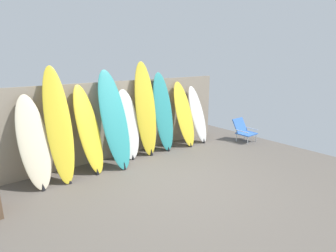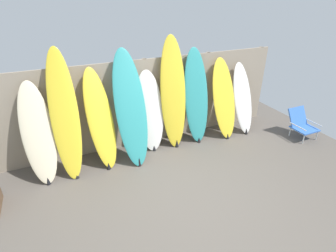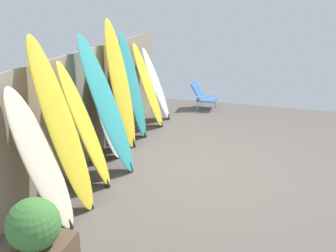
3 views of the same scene
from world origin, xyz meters
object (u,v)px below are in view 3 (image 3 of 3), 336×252
(surfboard_teal_3, at_px, (107,106))
(planter_box, at_px, (37,252))
(surfboard_white_8, at_px, (156,84))
(surfboard_yellow_5, at_px, (121,86))
(surfboard_white_4, at_px, (107,111))
(beach_chair, at_px, (203,95))
(surfboard_cream_0, at_px, (41,161))
(surfboard_yellow_7, at_px, (148,86))
(surfboard_yellow_2, at_px, (85,127))
(surfboard_teal_6, at_px, (133,87))
(surfboard_yellow_1, at_px, (62,127))

(surfboard_teal_3, bearing_deg, planter_box, -169.04)
(surfboard_white_8, bearing_deg, surfboard_teal_3, -177.79)
(surfboard_yellow_5, height_order, planter_box, surfboard_yellow_5)
(surfboard_white_4, distance_m, planter_box, 3.11)
(beach_chair, bearing_deg, surfboard_cream_0, 149.72)
(surfboard_teal_3, relative_size, beach_chair, 3.34)
(surfboard_cream_0, relative_size, surfboard_yellow_7, 0.98)
(surfboard_cream_0, relative_size, surfboard_white_8, 1.08)
(surfboard_teal_3, xyz_separation_m, surfboard_yellow_5, (0.94, 0.18, 0.08))
(surfboard_yellow_2, height_order, beach_chair, surfboard_yellow_2)
(surfboard_yellow_5, bearing_deg, planter_box, -169.03)
(surfboard_white_4, bearing_deg, surfboard_teal_3, -153.66)
(surfboard_white_4, bearing_deg, surfboard_yellow_2, -171.88)
(surfboard_yellow_5, xyz_separation_m, surfboard_teal_6, (0.53, -0.02, -0.13))
(surfboard_teal_3, height_order, planter_box, surfboard_teal_3)
(surfboard_yellow_5, bearing_deg, surfboard_yellow_1, -176.71)
(planter_box, bearing_deg, surfboard_yellow_2, 15.99)
(surfboard_white_4, bearing_deg, surfboard_white_8, -3.11)
(surfboard_cream_0, distance_m, surfboard_yellow_7, 3.73)
(beach_chair, distance_m, planter_box, 6.27)
(surfboard_teal_3, bearing_deg, surfboard_yellow_2, 171.87)
(surfboard_yellow_2, distance_m, surfboard_white_8, 3.21)
(surfboard_yellow_2, height_order, surfboard_white_4, surfboard_yellow_2)
(surfboard_white_4, xyz_separation_m, surfboard_teal_6, (1.02, -0.06, 0.19))
(surfboard_yellow_1, distance_m, beach_chair, 4.96)
(surfboard_white_8, bearing_deg, surfboard_teal_6, 177.05)
(surfboard_white_8, relative_size, planter_box, 1.61)
(surfboard_yellow_7, height_order, beach_chair, surfboard_yellow_7)
(surfboard_white_4, relative_size, surfboard_yellow_5, 0.72)
(surfboard_yellow_7, xyz_separation_m, planter_box, (-4.70, -0.60, -0.40))
(surfboard_yellow_5, relative_size, surfboard_teal_6, 1.13)
(surfboard_cream_0, relative_size, surfboard_yellow_5, 0.75)
(surfboard_white_4, height_order, planter_box, surfboard_white_4)
(surfboard_teal_6, height_order, surfboard_white_8, surfboard_teal_6)
(surfboard_cream_0, xyz_separation_m, surfboard_yellow_2, (1.04, 0.00, 0.06))
(surfboard_yellow_5, bearing_deg, beach_chair, -18.19)
(surfboard_yellow_2, distance_m, surfboard_teal_6, 2.03)
(surfboard_yellow_5, bearing_deg, surfboard_yellow_7, -3.90)
(surfboard_white_4, height_order, surfboard_teal_6, surfboard_teal_6)
(surfboard_yellow_5, bearing_deg, surfboard_white_4, 175.56)
(surfboard_cream_0, height_order, surfboard_yellow_1, surfboard_yellow_1)
(surfboard_teal_3, height_order, beach_chair, surfboard_teal_3)
(surfboard_teal_6, distance_m, planter_box, 4.12)
(surfboard_yellow_1, bearing_deg, surfboard_yellow_2, 1.44)
(surfboard_yellow_1, xyz_separation_m, surfboard_yellow_2, (0.58, 0.01, -0.19))
(beach_chair, bearing_deg, surfboard_teal_3, 147.24)
(surfboard_yellow_2, relative_size, surfboard_yellow_5, 0.80)
(surfboard_white_8, relative_size, beach_chair, 2.50)
(surfboard_yellow_1, height_order, surfboard_yellow_2, surfboard_yellow_1)
(planter_box, bearing_deg, surfboard_yellow_7, 7.26)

